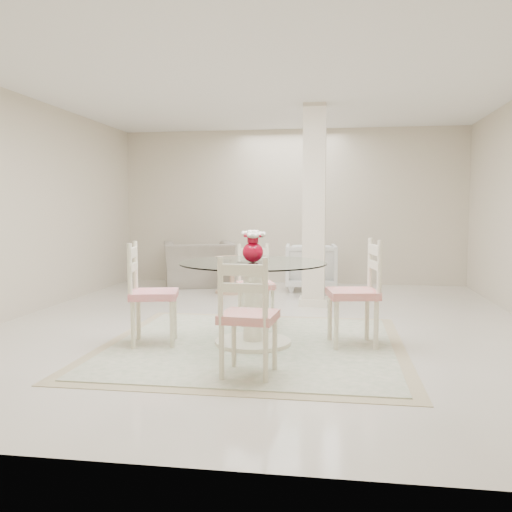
# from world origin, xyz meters

# --- Properties ---
(ground) EXTENTS (7.00, 7.00, 0.00)m
(ground) POSITION_xyz_m (0.00, 0.00, 0.00)
(ground) COLOR silver
(ground) RESTS_ON ground
(room_shell) EXTENTS (6.02, 7.02, 2.71)m
(room_shell) POSITION_xyz_m (0.00, 0.00, 1.86)
(room_shell) COLOR beige
(room_shell) RESTS_ON ground
(column) EXTENTS (0.30, 0.30, 2.70)m
(column) POSITION_xyz_m (0.50, 1.30, 1.35)
(column) COLOR beige
(column) RESTS_ON ground
(area_rug) EXTENTS (2.88, 2.88, 0.02)m
(area_rug) POSITION_xyz_m (0.02, -1.00, 0.01)
(area_rug) COLOR tan
(area_rug) RESTS_ON ground
(dining_table) EXTENTS (1.40, 1.40, 0.81)m
(dining_table) POSITION_xyz_m (0.02, -1.00, 0.41)
(dining_table) COLOR #F5EFC9
(dining_table) RESTS_ON ground
(red_vase) EXTENTS (0.23, 0.22, 0.31)m
(red_vase) POSITION_xyz_m (0.02, -1.00, 0.96)
(red_vase) COLOR #A7051D
(red_vase) RESTS_ON dining_table
(dining_chair_east) EXTENTS (0.52, 0.52, 1.13)m
(dining_chair_east) POSITION_xyz_m (1.04, -0.88, 0.60)
(dining_chair_east) COLOR #F2E7C7
(dining_chair_east) RESTS_ON ground
(dining_chair_north) EXTENTS (0.50, 0.50, 1.00)m
(dining_chair_north) POSITION_xyz_m (-0.11, 0.00, 0.53)
(dining_chair_north) COLOR beige
(dining_chair_north) RESTS_ON ground
(dining_chair_west) EXTENTS (0.53, 0.53, 1.10)m
(dining_chair_west) POSITION_xyz_m (-0.99, -1.14, 0.58)
(dining_chair_west) COLOR #F3EDC8
(dining_chair_west) RESTS_ON ground
(dining_chair_south) EXTENTS (0.46, 0.46, 1.05)m
(dining_chair_south) POSITION_xyz_m (0.13, -2.01, 0.55)
(dining_chair_south) COLOR beige
(dining_chair_south) RESTS_ON ground
(recliner_taupe) EXTENTS (1.42, 1.33, 0.75)m
(recliner_taupe) POSITION_xyz_m (-1.52, 2.88, 0.38)
(recliner_taupe) COLOR gray
(recliner_taupe) RESTS_ON ground
(armchair_white) EXTENTS (0.86, 0.88, 0.75)m
(armchair_white) POSITION_xyz_m (0.40, 2.71, 0.38)
(armchair_white) COLOR white
(armchair_white) RESTS_ON ground
(side_table) EXTENTS (0.55, 0.55, 0.57)m
(side_table) POSITION_xyz_m (-0.81, 2.19, 0.26)
(side_table) COLOR tan
(side_table) RESTS_ON ground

